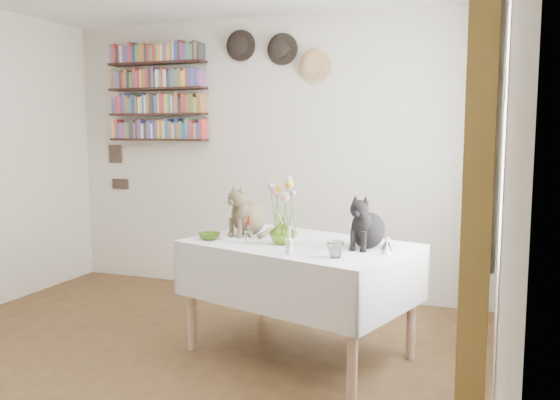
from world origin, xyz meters
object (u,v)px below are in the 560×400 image
at_px(black_cat, 368,220).
at_px(bookshelf_unit, 157,93).
at_px(flower_vase, 283,231).
at_px(tabby_cat, 249,209).
at_px(dining_table, 299,270).

bearing_deg(black_cat, bookshelf_unit, 163.27).
bearing_deg(flower_vase, tabby_cat, 142.71).
bearing_deg(dining_table, tabby_cat, 157.80).
height_order(flower_vase, bookshelf_unit, bookshelf_unit).
relative_size(tabby_cat, flower_vase, 2.08).
xyz_separation_m(tabby_cat, flower_vase, (0.35, -0.26, -0.09)).
distance_m(dining_table, flower_vase, 0.30).
distance_m(tabby_cat, flower_vase, 0.44).
bearing_deg(bookshelf_unit, tabby_cat, -38.70).
bearing_deg(black_cat, flower_vase, -158.09).
bearing_deg(black_cat, tabby_cat, -178.36).
bearing_deg(dining_table, black_cat, -0.40).
height_order(dining_table, bookshelf_unit, bookshelf_unit).
height_order(black_cat, bookshelf_unit, bookshelf_unit).
xyz_separation_m(tabby_cat, bookshelf_unit, (-1.44, 1.15, 0.90)).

